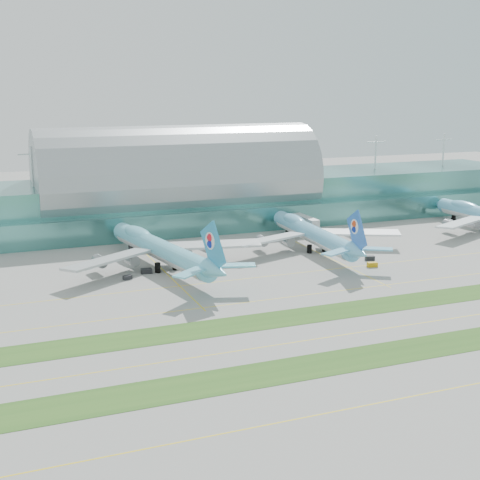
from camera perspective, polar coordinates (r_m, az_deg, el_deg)
name	(u,v)px	position (r m, az deg, el deg)	size (l,w,h in m)	color
ground	(316,317)	(178.28, 6.51, -6.54)	(700.00, 700.00, 0.00)	gray
terminal	(178,193)	(291.58, -5.31, 4.05)	(340.00, 69.10, 36.00)	#3D7A75
grass_strip_near	(374,356)	(155.80, 11.37, -9.66)	(420.00, 12.00, 0.08)	#2D591E
grass_strip_far	(313,314)	(179.93, 6.21, -6.33)	(420.00, 12.00, 0.08)	#2D591E
taxiline_a	(429,393)	(140.98, 15.84, -12.44)	(420.00, 0.35, 0.01)	yellow
taxiline_b	(343,335)	(166.84, 8.77, -8.01)	(420.00, 0.35, 0.01)	yellow
taxiline_c	(287,297)	(193.49, 4.02, -4.90)	(420.00, 0.35, 0.01)	yellow
taxiline_d	(257,277)	(212.67, 1.48, -3.21)	(420.00, 0.35, 0.01)	yellow
airliner_b	(160,248)	(223.56, -6.85, -0.67)	(70.00, 80.40, 22.24)	#64C3DC
airliner_c	(312,233)	(248.46, 6.18, 0.64)	(67.10, 76.21, 20.97)	#66B9E0
gse_c	(127,277)	(213.16, -9.58, -3.17)	(2.77, 1.45, 1.34)	black
gse_d	(146,271)	(219.03, -7.98, -2.63)	(3.49, 1.96, 1.63)	black
gse_e	(372,265)	(228.96, 11.22, -2.08)	(3.39, 1.71, 1.57)	#D4970C
gse_f	(370,258)	(237.44, 11.02, -1.52)	(3.23, 1.68, 1.58)	black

